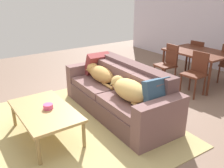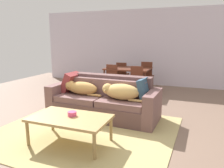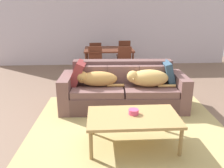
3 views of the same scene
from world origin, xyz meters
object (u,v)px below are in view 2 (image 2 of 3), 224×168
dining_chair_far_right (147,74)px  throw_pillow_by_right_arm (144,90)px  throw_pillow_by_left_arm (71,82)px  dining_chair_near_left (110,78)px  dog_on_left_cushion (81,88)px  dining_chair_far_left (122,73)px  couch (104,101)px  dining_table (128,70)px  dining_chair_near_right (136,80)px  dog_on_right_cushion (120,91)px  coffee_table (70,119)px  bowl_on_coffee_table (72,114)px

dining_chair_far_right → throw_pillow_by_right_arm: bearing=98.6°
throw_pillow_by_left_arm → dining_chair_near_left: size_ratio=0.51×
dog_on_left_cushion → throw_pillow_by_left_arm: (-0.35, 0.17, 0.06)m
dining_chair_near_left → dining_chair_far_left: size_ratio=1.04×
couch → dining_chair_far_left: bearing=103.0°
dog_on_left_cushion → dining_chair_far_left: (-0.04, 3.00, -0.12)m
dining_table → couch: bearing=-85.9°
dining_chair_near_right → dining_chair_far_left: size_ratio=1.03×
couch → throw_pillow_by_left_arm: throw_pillow_by_left_arm is taller
throw_pillow_by_left_arm → dog_on_right_cushion: bearing=-10.7°
coffee_table → dining_chair_far_left: (-0.55, 4.27, 0.08)m
dining_chair_near_left → dog_on_left_cushion: bearing=-84.4°
couch → dog_on_right_cushion: couch is taller
throw_pillow_by_left_arm → throw_pillow_by_right_arm: (1.75, -0.07, -0.01)m
throw_pillow_by_right_arm → dining_chair_far_left: throw_pillow_by_right_arm is taller
dining_chair_near_left → dining_chair_far_left: dining_chair_near_left is taller
coffee_table → dining_table: dining_table is taller
dog_on_left_cushion → dining_chair_near_left: 1.88m
dog_on_right_cushion → bowl_on_coffee_table: size_ratio=6.34×
dining_chair_near_left → coffee_table: bearing=-75.7°
throw_pillow_by_right_arm → dining_table: 2.55m
couch → throw_pillow_by_right_arm: (0.88, 0.02, 0.32)m
dog_on_left_cushion → dog_on_right_cushion: bearing=-2.4°
dog_on_left_cushion → dining_chair_far_left: dining_chair_far_left is taller
coffee_table → dining_chair_far_left: dining_chair_far_left is taller
couch → coffee_table: size_ratio=1.91×
throw_pillow_by_right_arm → dining_chair_far_left: size_ratio=0.51×
dog_on_left_cushion → throw_pillow_by_left_arm: size_ratio=1.90×
dog_on_right_cushion → dining_chair_far_right: 3.03m
throw_pillow_by_left_arm → dining_table: (0.70, 2.26, 0.03)m
throw_pillow_by_left_arm → bowl_on_coffee_table: (0.88, -1.39, -0.19)m
dog_on_right_cushion → dining_chair_far_left: dining_chair_far_left is taller
coffee_table → dining_table: size_ratio=0.91×
couch → dining_chair_near_left: dining_chair_near_left is taller
dog_on_left_cushion → dog_on_right_cushion: dog_on_right_cushion is taller
throw_pillow_by_left_arm → coffee_table: size_ratio=0.37×
dining_chair_near_left → dining_chair_near_right: 0.80m
dog_on_left_cushion → throw_pillow_by_left_arm: 0.40m
throw_pillow_by_right_arm → dining_chair_near_left: size_ratio=0.49×
dog_on_right_cushion → dining_table: bearing=105.5°
throw_pillow_by_left_arm → dining_chair_near_left: 1.75m
dog_on_right_cushion → coffee_table: size_ratio=0.72×
dining_chair_near_left → dining_table: bearing=59.2°
dining_chair_far_right → throw_pillow_by_left_arm: bearing=64.4°
couch → bowl_on_coffee_table: 1.31m
dining_chair_near_right → bowl_on_coffee_table: bearing=-98.7°
throw_pillow_by_left_arm → dining_chair_far_left: 2.86m
couch → throw_pillow_by_left_arm: (-0.87, 0.09, 0.33)m
coffee_table → dining_chair_near_right: bearing=85.4°
couch → dining_chair_far_right: 2.89m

